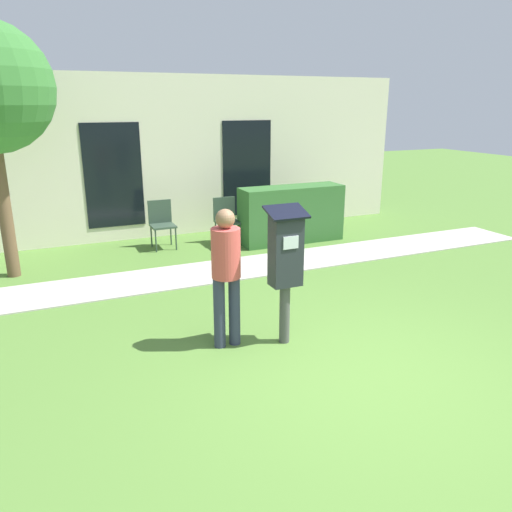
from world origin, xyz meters
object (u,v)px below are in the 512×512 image
at_px(person_standing, 226,268).
at_px(outdoor_chair_middle, 226,217).
at_px(parking_meter, 286,258).
at_px(outdoor_chair_left, 161,220).

distance_m(person_standing, outdoor_chair_middle, 4.36).
height_order(parking_meter, outdoor_chair_middle, parking_meter).
bearing_deg(parking_meter, person_standing, 163.28).
bearing_deg(person_standing, outdoor_chair_left, 121.19).
relative_size(person_standing, outdoor_chair_middle, 1.76).
bearing_deg(person_standing, parking_meter, 18.34).
xyz_separation_m(parking_meter, outdoor_chair_middle, (0.88, 4.26, -0.49)).
bearing_deg(outdoor_chair_middle, parking_meter, -91.67).
relative_size(person_standing, outdoor_chair_left, 1.76).
relative_size(parking_meter, outdoor_chair_left, 1.77).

